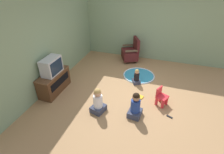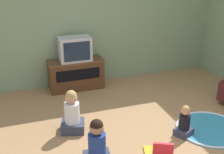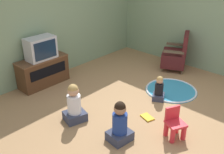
{
  "view_description": "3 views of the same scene",
  "coord_description": "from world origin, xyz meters",
  "views": [
    {
      "loc": [
        -4.24,
        -0.66,
        3.14
      ],
      "look_at": [
        -0.36,
        0.61,
        0.61
      ],
      "focal_mm": 28.0,
      "sensor_mm": 36.0,
      "label": 1
    },
    {
      "loc": [
        -1.92,
        -3.46,
        2.69
      ],
      "look_at": [
        -0.51,
        0.62,
        0.88
      ],
      "focal_mm": 50.0,
      "sensor_mm": 36.0,
      "label": 2
    },
    {
      "loc": [
        -3.48,
        -2.34,
        2.7
      ],
      "look_at": [
        -0.58,
        0.36,
        0.77
      ],
      "focal_mm": 42.0,
      "sensor_mm": 36.0,
      "label": 3
    }
  ],
  "objects": [
    {
      "name": "television",
      "position": [
        -0.71,
        2.27,
        0.85
      ],
      "size": [
        0.62,
        0.35,
        0.48
      ],
      "color": "#B7B7BC",
      "rests_on": "tv_cabinet"
    },
    {
      "name": "ground_plane",
      "position": [
        0.0,
        0.0,
        0.0
      ],
      "size": [
        30.0,
        30.0,
        0.0
      ],
      "primitive_type": "plane",
      "color": "#9E754C"
    },
    {
      "name": "tv_cabinet",
      "position": [
        -0.71,
        2.3,
        0.32
      ],
      "size": [
        1.1,
        0.44,
        0.61
      ],
      "color": "#4C2D19",
      "rests_on": "ground_plane"
    },
    {
      "name": "wall_back",
      "position": [
        -0.23,
        2.59,
        1.32
      ],
      "size": [
        5.54,
        0.12,
        2.64
      ],
      "color": "gray",
      "rests_on": "ground_plane"
    },
    {
      "name": "book",
      "position": [
        -0.22,
        -0.16,
        0.01
      ],
      "size": [
        0.22,
        0.27,
        0.02
      ],
      "rotation": [
        0.0,
        0.0,
        1.27
      ],
      "color": "gold",
      "rests_on": "ground_plane"
    },
    {
      "name": "child_watching_left",
      "position": [
        -1.0,
        -0.19,
        0.3
      ],
      "size": [
        0.39,
        0.35,
        0.69
      ],
      "rotation": [
        0.0,
        0.0,
        -0.12
      ],
      "color": "#33384C",
      "rests_on": "ground_plane"
    },
    {
      "name": "child_watching_right",
      "position": [
        -1.13,
        0.74,
        0.3
      ],
      "size": [
        0.43,
        0.39,
        0.7
      ],
      "rotation": [
        0.0,
        0.0,
        -0.27
      ],
      "color": "#33384C",
      "rests_on": "ground_plane"
    },
    {
      "name": "play_mat",
      "position": [
        0.95,
        0.07,
        0.01
      ],
      "size": [
        1.08,
        1.08,
        0.04
      ],
      "color": "teal",
      "rests_on": "ground_plane"
    },
    {
      "name": "child_watching_center",
      "position": [
        0.46,
        0.07,
        0.22
      ],
      "size": [
        0.33,
        0.32,
        0.5
      ],
      "rotation": [
        0.0,
        0.0,
        0.49
      ],
      "color": "#33384C",
      "rests_on": "ground_plane"
    }
  ]
}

